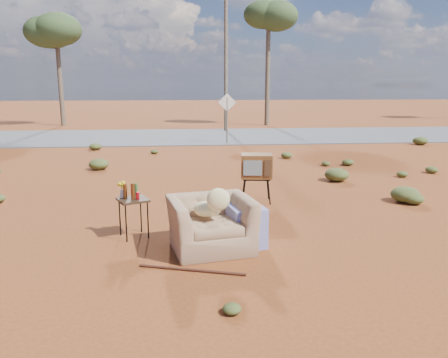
{
  "coord_description": "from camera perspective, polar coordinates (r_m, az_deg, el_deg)",
  "views": [
    {
      "loc": [
        -0.46,
        -6.89,
        2.51
      ],
      "look_at": [
        0.31,
        1.05,
        0.8
      ],
      "focal_mm": 35.0,
      "sensor_mm": 36.0,
      "label": 1
    }
  ],
  "objects": [
    {
      "name": "ground",
      "position": [
        7.34,
        -1.64,
        -7.89
      ],
      "size": [
        140.0,
        140.0,
        0.0
      ],
      "primitive_type": "plane",
      "color": "brown",
      "rests_on": "ground"
    },
    {
      "name": "highway",
      "position": [
        22.03,
        -4.32,
        5.6
      ],
      "size": [
        140.0,
        7.0,
        0.04
      ],
      "primitive_type": "cube",
      "color": "#565659",
      "rests_on": "ground"
    },
    {
      "name": "armchair",
      "position": [
        6.83,
        -0.86,
        -4.91
      ],
      "size": [
        1.58,
        1.19,
        1.1
      ],
      "rotation": [
        0.0,
        0.0,
        0.19
      ],
      "color": "#936F50",
      "rests_on": "ground"
    },
    {
      "name": "tv_unit",
      "position": [
        9.49,
        4.26,
        1.63
      ],
      "size": [
        0.72,
        0.61,
        1.06
      ],
      "rotation": [
        0.0,
        0.0,
        -0.12
      ],
      "color": "black",
      "rests_on": "ground"
    },
    {
      "name": "side_table",
      "position": [
        7.44,
        -12.12,
        -2.34
      ],
      "size": [
        0.61,
        0.61,
        0.94
      ],
      "rotation": [
        0.0,
        0.0,
        0.4
      ],
      "color": "#341F13",
      "rests_on": "ground"
    },
    {
      "name": "rusty_bar",
      "position": [
        6.17,
        -4.26,
        -11.76
      ],
      "size": [
        1.46,
        0.5,
        0.04
      ],
      "primitive_type": "cylinder",
      "rotation": [
        0.0,
        1.57,
        -0.31
      ],
      "color": "#4B1D14",
      "rests_on": "ground"
    },
    {
      "name": "road_sign",
      "position": [
        19.01,
        0.4,
        9.08
      ],
      "size": [
        0.78,
        0.06,
        2.19
      ],
      "color": "brown",
      "rests_on": "ground"
    },
    {
      "name": "eucalyptus_near_left",
      "position": [
        30.0,
        -21.01,
        16.98
      ],
      "size": [
        3.2,
        3.2,
        6.6
      ],
      "color": "brown",
      "rests_on": "ground"
    },
    {
      "name": "eucalyptus_center",
      "position": [
        28.68,
        5.85,
        19.92
      ],
      "size": [
        3.2,
        3.2,
        7.6
      ],
      "color": "brown",
      "rests_on": "ground"
    },
    {
      "name": "utility_pole_center",
      "position": [
        24.56,
        0.24,
        15.94
      ],
      "size": [
        1.4,
        0.2,
        8.0
      ],
      "color": "brown",
      "rests_on": "ground"
    },
    {
      "name": "scrub_patch",
      "position": [
        11.55,
        -7.23,
        0.17
      ],
      "size": [
        17.49,
        8.07,
        0.33
      ],
      "color": "#455023",
      "rests_on": "ground"
    }
  ]
}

